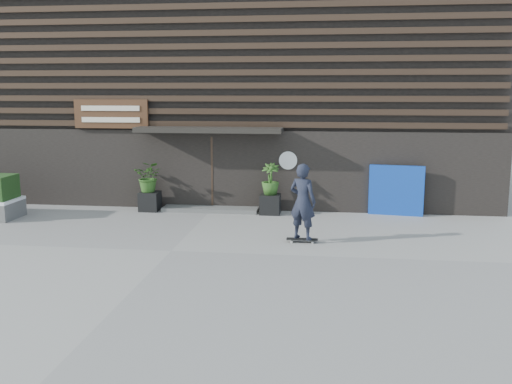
# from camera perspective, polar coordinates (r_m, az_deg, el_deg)

# --- Properties ---
(ground) EXTENTS (80.00, 80.00, 0.00)m
(ground) POSITION_cam_1_polar(r_m,az_deg,el_deg) (13.74, -8.42, -5.81)
(ground) COLOR gray
(ground) RESTS_ON ground
(entrance_step) EXTENTS (3.00, 0.80, 0.12)m
(entrance_step) POSITION_cam_1_polar(r_m,az_deg,el_deg) (18.07, -4.52, -1.69)
(entrance_step) COLOR #535351
(entrance_step) RESTS_ON ground
(planter_pot_left) EXTENTS (0.60, 0.60, 0.60)m
(planter_pot_left) POSITION_cam_1_polar(r_m,az_deg,el_deg) (18.31, -10.49, -0.91)
(planter_pot_left) COLOR black
(planter_pot_left) RESTS_ON ground
(bamboo_left) EXTENTS (0.86, 0.75, 0.96)m
(bamboo_left) POSITION_cam_1_polar(r_m,az_deg,el_deg) (18.18, -10.57, 1.50)
(bamboo_left) COLOR #2D591E
(bamboo_left) RESTS_ON planter_pot_left
(planter_pot_right) EXTENTS (0.60, 0.60, 0.60)m
(planter_pot_right) POSITION_cam_1_polar(r_m,az_deg,el_deg) (17.54, 1.42, -1.22)
(planter_pot_right) COLOR black
(planter_pot_right) RESTS_ON ground
(bamboo_right) EXTENTS (0.54, 0.54, 0.96)m
(bamboo_right) POSITION_cam_1_polar(r_m,az_deg,el_deg) (17.41, 1.43, 1.30)
(bamboo_right) COLOR #2D591E
(bamboo_right) RESTS_ON planter_pot_right
(blue_tarp) EXTENTS (1.62, 0.33, 1.52)m
(blue_tarp) POSITION_cam_1_polar(r_m,az_deg,el_deg) (17.79, 13.76, 0.15)
(blue_tarp) COLOR #0C349E
(blue_tarp) RESTS_ON ground
(building) EXTENTS (18.00, 11.00, 8.00)m
(building) POSITION_cam_1_polar(r_m,az_deg,el_deg) (22.97, -1.91, 10.70)
(building) COLOR black
(building) RESTS_ON ground
(skateboarder) EXTENTS (0.81, 0.69, 1.98)m
(skateboarder) POSITION_cam_1_polar(r_m,az_deg,el_deg) (14.14, 4.66, -0.97)
(skateboarder) COLOR black
(skateboarder) RESTS_ON ground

